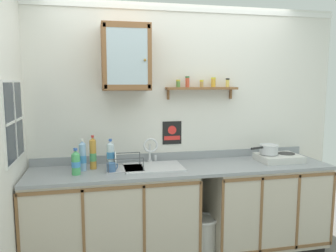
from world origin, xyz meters
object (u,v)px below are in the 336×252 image
object	(u,v)px
sink	(153,171)
hot_plate_stove	(279,158)
saucepan	(269,149)
bottle_water_clear_2	(111,155)
dish_rack	(123,167)
wall_cabinet	(126,58)
trash_bin	(202,236)
bottle_water_blue_0	(83,156)
mug	(112,168)
bottle_soda_green_3	(76,163)
warning_sign	(172,133)
bottle_juice_amber_1	(93,154)

from	to	relation	value
sink	hot_plate_stove	bearing A→B (deg)	-1.18
saucepan	bottle_water_clear_2	bearing A→B (deg)	177.72
saucepan	dish_rack	bearing A→B (deg)	-179.31
hot_plate_stove	wall_cabinet	xyz separation A→B (m)	(-1.53, 0.14, 0.99)
saucepan	wall_cabinet	bearing A→B (deg)	175.35
wall_cabinet	trash_bin	distance (m)	1.88
hot_plate_stove	bottle_water_blue_0	distance (m)	1.95
mug	saucepan	bearing A→B (deg)	3.71
bottle_soda_green_3	trash_bin	size ratio (longest dim) A/B	0.58
warning_sign	sink	bearing A→B (deg)	-132.74
saucepan	mug	world-z (taller)	saucepan
bottle_soda_green_3	bottle_juice_amber_1	bearing A→B (deg)	48.82
wall_cabinet	bottle_water_clear_2	bearing A→B (deg)	-161.82
saucepan	trash_bin	world-z (taller)	saucepan
sink	saucepan	world-z (taller)	sink
sink	trash_bin	size ratio (longest dim) A/B	1.35
bottle_water_blue_0	dish_rack	bearing A→B (deg)	-6.64
saucepan	bottle_juice_amber_1	xyz separation A→B (m)	(-1.75, 0.07, 0.02)
bottle_soda_green_3	dish_rack	world-z (taller)	bottle_soda_green_3
dish_rack	wall_cabinet	world-z (taller)	wall_cabinet
saucepan	bottle_water_clear_2	size ratio (longest dim) A/B	1.18
saucepan	warning_sign	bearing A→B (deg)	164.22
dish_rack	trash_bin	distance (m)	1.05
bottle_water_clear_2	wall_cabinet	bearing A→B (deg)	18.18
bottle_water_blue_0	wall_cabinet	distance (m)	0.99
bottle_water_clear_2	dish_rack	world-z (taller)	bottle_water_clear_2
trash_bin	mug	bearing A→B (deg)	-179.13
bottle_water_clear_2	warning_sign	xyz separation A→B (m)	(0.64, 0.21, 0.15)
hot_plate_stove	mug	world-z (taller)	mug
dish_rack	warning_sign	bearing A→B (deg)	28.42
sink	hot_plate_stove	xyz separation A→B (m)	(1.30, -0.03, 0.07)
saucepan	bottle_soda_green_3	distance (m)	1.90
bottle_soda_green_3	trash_bin	distance (m)	1.42
bottle_soda_green_3	bottle_water_blue_0	bearing A→B (deg)	66.64
sink	bottle_water_blue_0	world-z (taller)	bottle_water_blue_0
wall_cabinet	bottle_soda_green_3	bearing A→B (deg)	-155.17
bottle_juice_amber_1	bottle_soda_green_3	bearing A→B (deg)	-131.18
sink	mug	size ratio (longest dim) A/B	5.18
dish_rack	mug	xyz separation A→B (m)	(-0.11, -0.09, 0.02)
hot_plate_stove	sink	bearing A→B (deg)	178.82
bottle_water_blue_0	bottle_juice_amber_1	size ratio (longest dim) A/B	0.93
hot_plate_stove	dish_rack	distance (m)	1.59
hot_plate_stove	trash_bin	size ratio (longest dim) A/B	1.04
bottle_water_blue_0	bottle_water_clear_2	distance (m)	0.26
bottle_soda_green_3	warning_sign	size ratio (longest dim) A/B	0.99
bottle_water_blue_0	warning_sign	xyz separation A→B (m)	(0.89, 0.24, 0.15)
bottle_water_blue_0	saucepan	bearing A→B (deg)	-0.76
dish_rack	bottle_soda_green_3	bearing A→B (deg)	-168.77
hot_plate_stove	bottle_water_blue_0	bearing A→B (deg)	178.60
hot_plate_stove	bottle_water_blue_0	world-z (taller)	bottle_water_blue_0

